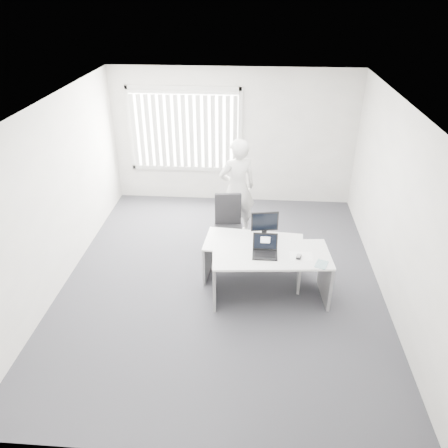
# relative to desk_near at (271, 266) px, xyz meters

# --- Properties ---
(ground) EXTENTS (6.00, 6.00, 0.00)m
(ground) POSITION_rel_desk_near_xyz_m (-0.75, 0.36, -0.56)
(ground) COLOR #434449
(ground) RESTS_ON ground
(wall_back) EXTENTS (5.00, 0.02, 2.80)m
(wall_back) POSITION_rel_desk_near_xyz_m (-0.75, 3.36, 0.84)
(wall_back) COLOR white
(wall_back) RESTS_ON ground
(wall_front) EXTENTS (5.00, 0.02, 2.80)m
(wall_front) POSITION_rel_desk_near_xyz_m (-0.75, -2.64, 0.84)
(wall_front) COLOR white
(wall_front) RESTS_ON ground
(wall_left) EXTENTS (0.02, 6.00, 2.80)m
(wall_left) POSITION_rel_desk_near_xyz_m (-3.25, 0.36, 0.84)
(wall_left) COLOR white
(wall_left) RESTS_ON ground
(wall_right) EXTENTS (0.02, 6.00, 2.80)m
(wall_right) POSITION_rel_desk_near_xyz_m (1.75, 0.36, 0.84)
(wall_right) COLOR white
(wall_right) RESTS_ON ground
(ceiling) EXTENTS (5.00, 6.00, 0.02)m
(ceiling) POSITION_rel_desk_near_xyz_m (-0.75, 0.36, 2.24)
(ceiling) COLOR white
(ceiling) RESTS_ON wall_back
(window) EXTENTS (2.32, 0.06, 1.76)m
(window) POSITION_rel_desk_near_xyz_m (-1.75, 3.32, 0.99)
(window) COLOR silver
(window) RESTS_ON wall_back
(blinds) EXTENTS (2.20, 0.10, 1.50)m
(blinds) POSITION_rel_desk_near_xyz_m (-1.75, 3.26, 0.96)
(blinds) COLOR silver
(blinds) RESTS_ON wall_back
(desk_near) EXTENTS (1.76, 0.94, 0.78)m
(desk_near) POSITION_rel_desk_near_xyz_m (0.00, 0.00, 0.00)
(desk_near) COLOR white
(desk_near) RESTS_ON ground
(desk_far) EXTENTS (1.56, 0.83, 0.69)m
(desk_far) POSITION_rel_desk_near_xyz_m (-0.26, 0.46, -0.06)
(desk_far) COLOR white
(desk_far) RESTS_ON ground
(office_chair) EXTENTS (0.68, 0.68, 1.09)m
(office_chair) POSITION_rel_desk_near_xyz_m (-0.70, 1.15, -0.22)
(office_chair) COLOR black
(office_chair) RESTS_ON ground
(person) EXTENTS (0.80, 0.67, 1.87)m
(person) POSITION_rel_desk_near_xyz_m (-0.59, 1.86, 0.38)
(person) COLOR silver
(person) RESTS_ON ground
(laptop) EXTENTS (0.36, 0.32, 0.28)m
(laptop) POSITION_rel_desk_near_xyz_m (-0.09, -0.06, 0.36)
(laptop) COLOR black
(laptop) RESTS_ON desk_near
(paper_sheet) EXTENTS (0.33, 0.23, 0.00)m
(paper_sheet) POSITION_rel_desk_near_xyz_m (0.42, -0.03, 0.22)
(paper_sheet) COLOR white
(paper_sheet) RESTS_ON desk_near
(mouse) EXTENTS (0.09, 0.12, 0.05)m
(mouse) POSITION_rel_desk_near_xyz_m (0.39, -0.08, 0.24)
(mouse) COLOR #BDBDBF
(mouse) RESTS_ON paper_sheet
(booklet) EXTENTS (0.22, 0.25, 0.01)m
(booklet) POSITION_rel_desk_near_xyz_m (0.69, -0.22, 0.22)
(booklet) COLOR white
(booklet) RESTS_ON desk_near
(keyboard) EXTENTS (0.46, 0.21, 0.02)m
(keyboard) POSITION_rel_desk_near_xyz_m (-0.22, 0.31, 0.14)
(keyboard) COLOR black
(keyboard) RESTS_ON desk_far
(monitor) EXTENTS (0.44, 0.20, 0.43)m
(monitor) POSITION_rel_desk_near_xyz_m (-0.10, 0.64, 0.34)
(monitor) COLOR black
(monitor) RESTS_ON desk_far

